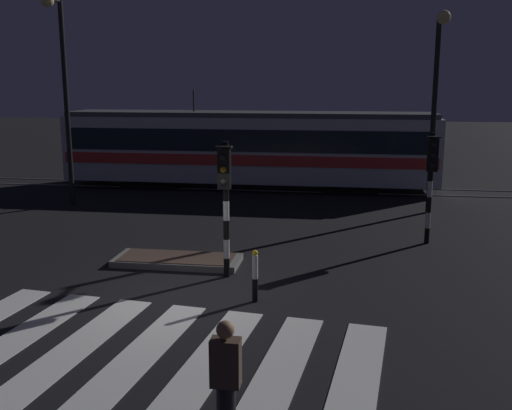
# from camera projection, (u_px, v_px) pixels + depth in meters

# --- Properties ---
(ground_plane) EXTENTS (120.00, 120.00, 0.00)m
(ground_plane) POSITION_uv_depth(u_px,v_px,m) (183.00, 299.00, 12.40)
(ground_plane) COLOR black
(rail_near) EXTENTS (80.00, 0.12, 0.03)m
(rail_near) POSITION_uv_depth(u_px,v_px,m) (265.00, 191.00, 24.67)
(rail_near) COLOR #59595E
(rail_near) RESTS_ON ground
(rail_far) EXTENTS (80.00, 0.12, 0.03)m
(rail_far) POSITION_uv_depth(u_px,v_px,m) (269.00, 185.00, 26.06)
(rail_far) COLOR #59595E
(rail_far) RESTS_ON ground
(crosswalk_zebra) EXTENTS (8.31, 5.48, 0.02)m
(crosswalk_zebra) POSITION_uv_depth(u_px,v_px,m) (138.00, 357.00, 9.74)
(crosswalk_zebra) COLOR silver
(crosswalk_zebra) RESTS_ON ground
(traffic_island) EXTENTS (3.14, 1.23, 0.18)m
(traffic_island) POSITION_uv_depth(u_px,v_px,m) (178.00, 260.00, 14.80)
(traffic_island) COLOR slate
(traffic_island) RESTS_ON ground
(traffic_light_median_centre) EXTENTS (0.36, 0.42, 3.18)m
(traffic_light_median_centre) POSITION_uv_depth(u_px,v_px,m) (225.00, 190.00, 13.29)
(traffic_light_median_centre) COLOR black
(traffic_light_median_centre) RESTS_ON ground
(traffic_light_corner_far_right) EXTENTS (0.36, 0.42, 3.13)m
(traffic_light_corner_far_right) POSITION_uv_depth(u_px,v_px,m) (431.00, 172.00, 16.17)
(traffic_light_corner_far_right) COLOR black
(traffic_light_corner_far_right) RESTS_ON ground
(street_lamp_trackside_right) EXTENTS (0.44, 1.21, 6.69)m
(street_lamp_trackside_right) POSITION_uv_depth(u_px,v_px,m) (437.00, 88.00, 19.52)
(street_lamp_trackside_right) COLOR black
(street_lamp_trackside_right) RESTS_ON ground
(street_lamp_trackside_left) EXTENTS (0.44, 1.21, 7.37)m
(street_lamp_trackside_left) POSITION_uv_depth(u_px,v_px,m) (62.00, 77.00, 20.79)
(street_lamp_trackside_left) COLOR black
(street_lamp_trackside_left) RESTS_ON ground
(tram) EXTENTS (15.91, 2.58, 4.15)m
(tram) POSITION_uv_depth(u_px,v_px,m) (249.00, 147.00, 25.13)
(tram) COLOR silver
(tram) RESTS_ON ground
(pedestrian_waiting_at_kerb) EXTENTS (0.36, 0.24, 1.71)m
(pedestrian_waiting_at_kerb) POSITION_uv_depth(u_px,v_px,m) (226.00, 386.00, 7.11)
(pedestrian_waiting_at_kerb) COLOR black
(pedestrian_waiting_at_kerb) RESTS_ON ground
(bollard_island_edge) EXTENTS (0.12, 0.12, 1.11)m
(bollard_island_edge) POSITION_uv_depth(u_px,v_px,m) (255.00, 276.00, 12.13)
(bollard_island_edge) COLOR black
(bollard_island_edge) RESTS_ON ground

